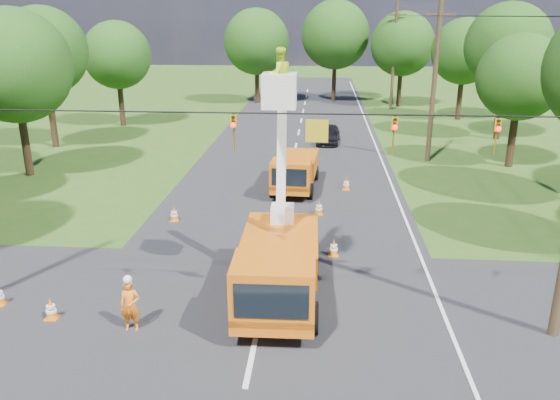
# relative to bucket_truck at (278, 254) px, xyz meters

# --- Properties ---
(ground) EXTENTS (140.00, 140.00, 0.00)m
(ground) POSITION_rel_bucket_truck_xyz_m (-0.47, 16.59, -1.65)
(ground) COLOR #2B5319
(ground) RESTS_ON ground
(road_main) EXTENTS (12.00, 100.00, 0.06)m
(road_main) POSITION_rel_bucket_truck_xyz_m (-0.47, 16.59, -1.65)
(road_main) COLOR black
(road_main) RESTS_ON ground
(road_cross) EXTENTS (56.00, 10.00, 0.07)m
(road_cross) POSITION_rel_bucket_truck_xyz_m (-0.47, -1.41, -1.65)
(road_cross) COLOR black
(road_cross) RESTS_ON ground
(edge_line) EXTENTS (0.12, 90.00, 0.02)m
(edge_line) POSITION_rel_bucket_truck_xyz_m (5.13, 16.59, -1.65)
(edge_line) COLOR silver
(edge_line) RESTS_ON ground
(bucket_truck) EXTENTS (2.59, 6.34, 7.88)m
(bucket_truck) POSITION_rel_bucket_truck_xyz_m (0.00, 0.00, 0.00)
(bucket_truck) COLOR #CE660E
(bucket_truck) RESTS_ON ground
(second_truck) EXTENTS (2.43, 5.46, 2.00)m
(second_truck) POSITION_rel_bucket_truck_xyz_m (-0.06, 11.87, -0.61)
(second_truck) COLOR #CE660E
(second_truck) RESTS_ON ground
(ground_worker) EXTENTS (0.62, 0.43, 1.62)m
(ground_worker) POSITION_rel_bucket_truck_xyz_m (-4.12, -2.06, -0.84)
(ground_worker) COLOR #D65412
(ground_worker) RESTS_ON ground
(distant_car) EXTENTS (1.84, 3.96, 1.31)m
(distant_car) POSITION_rel_bucket_truck_xyz_m (1.79, 23.13, -0.99)
(distant_car) COLOR black
(distant_car) RESTS_ON ground
(traffic_cone_2) EXTENTS (0.38, 0.38, 0.71)m
(traffic_cone_2) POSITION_rel_bucket_truck_xyz_m (1.83, 3.57, -1.29)
(traffic_cone_2) COLOR orange
(traffic_cone_2) RESTS_ON ground
(traffic_cone_3) EXTENTS (0.38, 0.38, 0.71)m
(traffic_cone_3) POSITION_rel_bucket_truck_xyz_m (1.24, 8.08, -1.29)
(traffic_cone_3) COLOR orange
(traffic_cone_3) RESTS_ON ground
(traffic_cone_4) EXTENTS (0.38, 0.38, 0.71)m
(traffic_cone_4) POSITION_rel_bucket_truck_xyz_m (-6.74, -1.66, -1.29)
(traffic_cone_4) COLOR orange
(traffic_cone_4) RESTS_ON ground
(traffic_cone_7) EXTENTS (0.38, 0.38, 0.71)m
(traffic_cone_7) POSITION_rel_bucket_truck_xyz_m (2.64, 11.96, -1.29)
(traffic_cone_7) COLOR orange
(traffic_cone_7) RESTS_ON ground
(traffic_cone_8) EXTENTS (0.38, 0.38, 0.71)m
(traffic_cone_8) POSITION_rel_bucket_truck_xyz_m (-5.19, 6.76, -1.29)
(traffic_cone_8) COLOR orange
(traffic_cone_8) RESTS_ON ground
(pole_right_mid) EXTENTS (1.80, 0.30, 10.00)m
(pole_right_mid) POSITION_rel_bucket_truck_xyz_m (8.03, 18.59, 3.46)
(pole_right_mid) COLOR #4C3823
(pole_right_mid) RESTS_ON ground
(pole_right_far) EXTENTS (1.80, 0.30, 10.00)m
(pole_right_far) POSITION_rel_bucket_truck_xyz_m (8.03, 38.59, 3.46)
(pole_right_far) COLOR #4C3823
(pole_right_far) RESTS_ON ground
(signal_span) EXTENTS (18.00, 0.29, 1.07)m
(signal_span) POSITION_rel_bucket_truck_xyz_m (1.75, -1.42, 4.23)
(signal_span) COLOR black
(signal_span) RESTS_ON ground
(tree_left_d) EXTENTS (6.20, 6.20, 9.24)m
(tree_left_d) POSITION_rel_bucket_truck_xyz_m (-15.47, 13.59, 4.48)
(tree_left_d) COLOR #382616
(tree_left_d) RESTS_ON ground
(tree_left_e) EXTENTS (5.80, 5.80, 9.41)m
(tree_left_e) POSITION_rel_bucket_truck_xyz_m (-17.27, 20.59, 4.84)
(tree_left_e) COLOR #382616
(tree_left_e) RESTS_ON ground
(tree_left_f) EXTENTS (5.40, 5.40, 8.40)m
(tree_left_f) POSITION_rel_bucket_truck_xyz_m (-15.27, 28.59, 4.04)
(tree_left_f) COLOR #382616
(tree_left_f) RESTS_ON ground
(tree_right_c) EXTENTS (5.00, 5.00, 7.83)m
(tree_right_c) POSITION_rel_bucket_truck_xyz_m (12.73, 17.59, 3.66)
(tree_right_c) COLOR #382616
(tree_right_c) RESTS_ON ground
(tree_right_d) EXTENTS (6.00, 6.00, 9.70)m
(tree_right_d) POSITION_rel_bucket_truck_xyz_m (14.33, 25.59, 5.03)
(tree_right_d) COLOR #382616
(tree_right_d) RESTS_ON ground
(tree_right_e) EXTENTS (5.60, 5.60, 8.63)m
(tree_right_e) POSITION_rel_bucket_truck_xyz_m (13.33, 33.59, 4.16)
(tree_right_e) COLOR #382616
(tree_right_e) RESTS_ON ground
(tree_far_a) EXTENTS (6.60, 6.60, 9.50)m
(tree_far_a) POSITION_rel_bucket_truck_xyz_m (-5.47, 41.59, 4.54)
(tree_far_a) COLOR #382616
(tree_far_a) RESTS_ON ground
(tree_far_b) EXTENTS (7.00, 7.00, 10.32)m
(tree_far_b) POSITION_rel_bucket_truck_xyz_m (2.53, 43.59, 5.16)
(tree_far_b) COLOR #382616
(tree_far_b) RESTS_ON ground
(tree_far_c) EXTENTS (6.20, 6.20, 9.18)m
(tree_far_c) POSITION_rel_bucket_truck_xyz_m (9.03, 40.59, 4.42)
(tree_far_c) COLOR #382616
(tree_far_c) RESTS_ON ground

